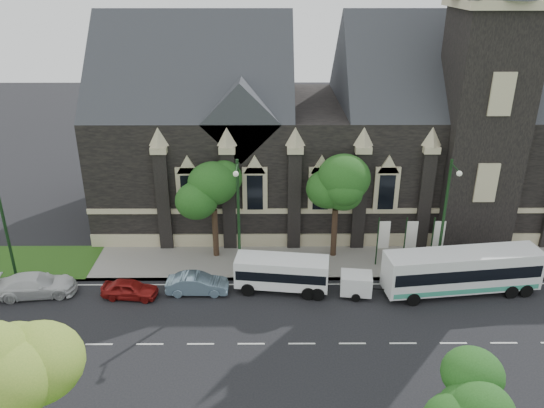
{
  "coord_description": "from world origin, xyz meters",
  "views": [
    {
      "loc": [
        -1.9,
        -25.49,
        20.27
      ],
      "look_at": [
        -1.74,
        6.0,
        6.41
      ],
      "focal_mm": 35.18,
      "sensor_mm": 36.0,
      "label": 1
    }
  ],
  "objects_px": {
    "box_trailer": "(356,283)",
    "sedan": "(197,284)",
    "banner_flag_right": "(436,238)",
    "shuttle_bus": "(282,272)",
    "tree_walk_right": "(339,185)",
    "banner_flag_center": "(409,238)",
    "tree_walk_left": "(216,187)",
    "tour_coach": "(462,271)",
    "car_far_red": "(130,289)",
    "tree_park_near": "(18,356)",
    "banner_flag_left": "(382,238)",
    "tree_park_east": "(473,400)",
    "street_lamp_near": "(445,215)",
    "street_lamp_mid": "(238,215)",
    "car_far_white": "(36,285)",
    "street_lamp_far": "(1,216)"
  },
  "relations": [
    {
      "from": "tree_walk_right",
      "to": "sedan",
      "type": "relative_size",
      "value": 1.86
    },
    {
      "from": "tour_coach",
      "to": "car_far_white",
      "type": "bearing_deg",
      "value": 173.09
    },
    {
      "from": "shuttle_bus",
      "to": "sedan",
      "type": "distance_m",
      "value": 5.84
    },
    {
      "from": "tour_coach",
      "to": "banner_flag_left",
      "type": "bearing_deg",
      "value": 136.44
    },
    {
      "from": "banner_flag_left",
      "to": "tour_coach",
      "type": "bearing_deg",
      "value": -36.37
    },
    {
      "from": "tour_coach",
      "to": "box_trailer",
      "type": "relative_size",
      "value": 3.48
    },
    {
      "from": "tree_walk_right",
      "to": "tree_walk_left",
      "type": "height_order",
      "value": "tree_walk_right"
    },
    {
      "from": "tour_coach",
      "to": "car_far_red",
      "type": "bearing_deg",
      "value": 174.04
    },
    {
      "from": "shuttle_bus",
      "to": "sedan",
      "type": "height_order",
      "value": "shuttle_bus"
    },
    {
      "from": "banner_flag_center",
      "to": "shuttle_bus",
      "type": "relative_size",
      "value": 0.62
    },
    {
      "from": "banner_flag_center",
      "to": "car_far_red",
      "type": "xyz_separation_m",
      "value": [
        -19.59,
        -4.02,
        -1.74
      ]
    },
    {
      "from": "tour_coach",
      "to": "banner_flag_right",
      "type": "bearing_deg",
      "value": 95.6
    },
    {
      "from": "tree_park_near",
      "to": "tour_coach",
      "type": "distance_m",
      "value": 27.34
    },
    {
      "from": "tree_walk_left",
      "to": "box_trailer",
      "type": "distance_m",
      "value": 12.2
    },
    {
      "from": "tree_park_east",
      "to": "street_lamp_near",
      "type": "height_order",
      "value": "street_lamp_near"
    },
    {
      "from": "street_lamp_mid",
      "to": "banner_flag_center",
      "type": "distance_m",
      "value": 12.73
    },
    {
      "from": "tree_walk_left",
      "to": "car_far_white",
      "type": "xyz_separation_m",
      "value": [
        -11.92,
        -5.38,
        -4.97
      ]
    },
    {
      "from": "tree_walk_left",
      "to": "car_far_red",
      "type": "bearing_deg",
      "value": -133.89
    },
    {
      "from": "box_trailer",
      "to": "sedan",
      "type": "xyz_separation_m",
      "value": [
        -10.76,
        0.35,
        -0.22
      ]
    },
    {
      "from": "tree_park_near",
      "to": "banner_flag_right",
      "type": "xyz_separation_m",
      "value": [
        22.06,
        17.77,
        -4.03
      ]
    },
    {
      "from": "street_lamp_far",
      "to": "tour_coach",
      "type": "height_order",
      "value": "street_lamp_far"
    },
    {
      "from": "sedan",
      "to": "shuttle_bus",
      "type": "bearing_deg",
      "value": -86.33
    },
    {
      "from": "tree_park_east",
      "to": "box_trailer",
      "type": "xyz_separation_m",
      "value": [
        -2.24,
        14.47,
        -3.7
      ]
    },
    {
      "from": "box_trailer",
      "to": "tree_walk_right",
      "type": "bearing_deg",
      "value": 104.58
    },
    {
      "from": "tree_walk_left",
      "to": "street_lamp_near",
      "type": "relative_size",
      "value": 0.85
    },
    {
      "from": "street_lamp_near",
      "to": "shuttle_bus",
      "type": "distance_m",
      "value": 11.71
    },
    {
      "from": "sedan",
      "to": "street_lamp_mid",
      "type": "bearing_deg",
      "value": -60.23
    },
    {
      "from": "tree_park_near",
      "to": "banner_flag_left",
      "type": "height_order",
      "value": "tree_park_near"
    },
    {
      "from": "tree_walk_right",
      "to": "banner_flag_center",
      "type": "bearing_deg",
      "value": -18.64
    },
    {
      "from": "street_lamp_mid",
      "to": "tree_park_east",
      "type": "bearing_deg",
      "value": -58.21
    },
    {
      "from": "banner_flag_right",
      "to": "box_trailer",
      "type": "relative_size",
      "value": 1.29
    },
    {
      "from": "banner_flag_center",
      "to": "car_far_white",
      "type": "relative_size",
      "value": 0.76
    },
    {
      "from": "tree_walk_right",
      "to": "sedan",
      "type": "bearing_deg",
      "value": -152.54
    },
    {
      "from": "street_lamp_mid",
      "to": "tree_park_near",
      "type": "bearing_deg",
      "value": -116.1
    },
    {
      "from": "tour_coach",
      "to": "street_lamp_mid",
      "type": "bearing_deg",
      "value": 166.64
    },
    {
      "from": "tree_walk_right",
      "to": "shuttle_bus",
      "type": "height_order",
      "value": "tree_walk_right"
    },
    {
      "from": "banner_flag_center",
      "to": "tree_walk_left",
      "type": "bearing_deg",
      "value": 173.11
    },
    {
      "from": "street_lamp_near",
      "to": "car_far_red",
      "type": "xyz_separation_m",
      "value": [
        -21.3,
        -2.11,
        -4.47
      ]
    },
    {
      "from": "tree_park_east",
      "to": "tour_coach",
      "type": "height_order",
      "value": "tree_park_east"
    },
    {
      "from": "tour_coach",
      "to": "street_lamp_far",
      "type": "bearing_deg",
      "value": 169.81
    },
    {
      "from": "banner_flag_left",
      "to": "car_far_red",
      "type": "height_order",
      "value": "banner_flag_left"
    },
    {
      "from": "shuttle_bus",
      "to": "sedan",
      "type": "bearing_deg",
      "value": -169.51
    },
    {
      "from": "tree_park_near",
      "to": "tree_park_east",
      "type": "relative_size",
      "value": 1.36
    },
    {
      "from": "street_lamp_mid",
      "to": "car_far_red",
      "type": "distance_m",
      "value": 8.82
    },
    {
      "from": "street_lamp_mid",
      "to": "car_far_white",
      "type": "bearing_deg",
      "value": -172.63
    },
    {
      "from": "tree_walk_left",
      "to": "shuttle_bus",
      "type": "bearing_deg",
      "value": -45.64
    },
    {
      "from": "shuttle_bus",
      "to": "car_far_white",
      "type": "relative_size",
      "value": 1.24
    },
    {
      "from": "street_lamp_near",
      "to": "street_lamp_mid",
      "type": "bearing_deg",
      "value": 180.0
    },
    {
      "from": "tree_park_near",
      "to": "car_far_red",
      "type": "distance_m",
      "value": 14.92
    },
    {
      "from": "tree_park_east",
      "to": "tree_walk_left",
      "type": "xyz_separation_m",
      "value": [
        -11.97,
        20.03,
        1.12
      ]
    }
  ]
}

